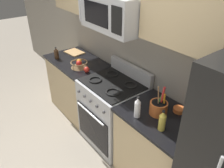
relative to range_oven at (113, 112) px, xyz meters
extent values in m
plane|color=gray|center=(0.00, -0.65, -0.47)|extent=(16.00, 16.00, 0.00)
cube|color=#9E998E|center=(0.00, 0.40, 0.83)|extent=(8.00, 0.10, 2.60)
cube|color=tan|center=(-0.90, 0.00, -0.03)|extent=(0.98, 0.61, 0.88)
cube|color=black|center=(-0.90, 0.00, 0.42)|extent=(1.02, 0.65, 0.03)
cube|color=#B2B5BA|center=(0.00, 0.00, -0.02)|extent=(0.76, 0.65, 0.91)
cube|color=black|center=(0.00, -0.33, -0.11)|extent=(0.67, 0.01, 0.51)
cylinder|color=#B2B5BA|center=(0.00, -0.36, 0.15)|extent=(0.57, 0.02, 0.02)
cube|color=black|center=(0.00, 0.00, 0.45)|extent=(0.73, 0.59, 0.02)
cube|color=#B2B5BA|center=(0.00, 0.30, 0.53)|extent=(0.76, 0.06, 0.18)
torus|color=black|center=(-0.18, -0.14, 0.46)|extent=(0.17, 0.17, 0.02)
torus|color=black|center=(0.18, -0.14, 0.46)|extent=(0.17, 0.17, 0.02)
torus|color=black|center=(-0.18, 0.14, 0.46)|extent=(0.17, 0.17, 0.02)
torus|color=black|center=(0.18, 0.14, 0.46)|extent=(0.17, 0.17, 0.02)
cylinder|color=#4C4C51|center=(-0.27, -0.34, 0.32)|extent=(0.04, 0.02, 0.04)
cylinder|color=#4C4C51|center=(-0.14, -0.34, 0.32)|extent=(0.04, 0.02, 0.04)
cylinder|color=#4C4C51|center=(0.00, -0.34, 0.32)|extent=(0.04, 0.02, 0.04)
cylinder|color=#4C4C51|center=(0.14, -0.34, 0.32)|extent=(0.04, 0.02, 0.04)
cylinder|color=#4C4C51|center=(0.27, -0.34, 0.32)|extent=(0.04, 0.02, 0.04)
cube|color=tan|center=(0.81, 0.00, -0.03)|extent=(0.80, 0.61, 0.88)
cube|color=black|center=(0.81, 0.00, 0.42)|extent=(0.84, 0.65, 0.03)
cube|color=#B2B5BA|center=(0.00, 0.03, 1.31)|extent=(0.77, 0.40, 0.37)
cube|color=black|center=(-0.07, -0.17, 1.31)|extent=(0.42, 0.01, 0.23)
cube|color=black|center=(0.28, -0.17, 1.31)|extent=(0.15, 0.01, 0.26)
cylinder|color=#B2B5BA|center=(-0.35, -0.20, 1.31)|extent=(0.02, 0.02, 0.26)
cube|color=tan|center=(0.82, 0.18, 1.48)|extent=(0.83, 0.34, 0.67)
cylinder|color=#D1662D|center=(0.75, 0.00, 0.50)|extent=(0.18, 0.18, 0.13)
cylinder|color=black|center=(0.75, 0.00, 0.52)|extent=(0.15, 0.15, 0.11)
cylinder|color=olive|center=(0.75, -0.02, 0.61)|extent=(0.05, 0.01, 0.29)
cylinder|color=orange|center=(0.79, 0.02, 0.59)|extent=(0.05, 0.08, 0.24)
cylinder|color=green|center=(0.75, 0.01, 0.58)|extent=(0.07, 0.05, 0.24)
cylinder|color=red|center=(0.77, 0.02, 0.62)|extent=(0.07, 0.05, 0.30)
cone|color=brown|center=(-0.67, -0.09, 0.48)|extent=(0.24, 0.24, 0.08)
torus|color=brown|center=(-0.67, -0.09, 0.51)|extent=(0.25, 0.25, 0.02)
sphere|color=red|center=(-0.65, -0.10, 0.51)|extent=(0.08, 0.08, 0.08)
sphere|color=orange|center=(-0.71, -0.06, 0.51)|extent=(0.08, 0.08, 0.08)
sphere|color=red|center=(-0.47, -0.09, 0.48)|extent=(0.08, 0.08, 0.08)
cube|color=tan|center=(-1.19, 0.12, 0.45)|extent=(0.32, 0.26, 0.02)
cylinder|color=#382314|center=(-1.15, -0.20, 0.50)|extent=(0.07, 0.07, 0.13)
cone|color=#382314|center=(-1.15, -0.20, 0.59)|extent=(0.06, 0.06, 0.04)
cylinder|color=black|center=(-1.15, -0.20, 0.61)|extent=(0.03, 0.03, 0.01)
cylinder|color=gold|center=(0.94, -0.16, 0.52)|extent=(0.06, 0.06, 0.16)
cone|color=gold|center=(0.94, -0.16, 0.62)|extent=(0.06, 0.06, 0.04)
cylinder|color=black|center=(0.94, -0.16, 0.65)|extent=(0.03, 0.03, 0.01)
cylinder|color=silver|center=(0.66, -0.20, 0.52)|extent=(0.06, 0.06, 0.17)
cone|color=silver|center=(0.66, -0.20, 0.63)|extent=(0.06, 0.06, 0.05)
cylinder|color=black|center=(0.66, -0.20, 0.66)|extent=(0.02, 0.02, 0.01)
cylinder|color=#D1662D|center=(0.87, 0.19, 0.46)|extent=(0.12, 0.12, 0.04)
torus|color=#D1662D|center=(0.87, 0.19, 0.48)|extent=(0.12, 0.12, 0.01)
camera|label=1|loc=(1.92, -1.49, 1.86)|focal=36.07mm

